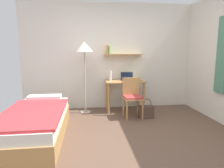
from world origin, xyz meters
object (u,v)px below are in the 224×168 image
desk (125,87)px  water_bottle (110,76)px  desk_chair (132,95)px  handbag (146,112)px  standing_lamp (84,51)px  book_stack (136,79)px  bed (36,123)px  laptop (127,78)px

desk → water_bottle: water_bottle is taller
desk → desk_chair: bearing=-81.3°
desk_chair → handbag: bearing=-29.6°
standing_lamp → handbag: standing_lamp is taller
standing_lamp → handbag: (1.30, -0.57, -1.29)m
handbag → desk: bearing=118.3°
desk_chair → book_stack: (0.22, 0.55, 0.28)m
bed → desk_chair: desk_chair is taller
laptop → standing_lamp: bearing=-170.9°
water_bottle → handbag: (0.69, -0.70, -0.70)m
bed → handbag: bearing=17.5°
desk → desk_chair: 0.52m
book_stack → handbag: 0.94m
desk_chair → book_stack: desk_chair is taller
water_bottle → book_stack: 0.64m
standing_lamp → handbag: bearing=-23.6°
standing_lamp → laptop: size_ratio=5.27×
water_bottle → book_stack: bearing=0.6°
standing_lamp → laptop: standing_lamp is taller
book_stack → water_bottle: bearing=-179.4°
bed → handbag: bed is taller
desk → book_stack: (0.29, 0.05, 0.17)m
desk_chair → handbag: size_ratio=1.98×
desk → handbag: size_ratio=2.13×
standing_lamp → book_stack: (1.24, 0.14, -0.68)m
standing_lamp → water_bottle: 0.86m
desk_chair → water_bottle: bearing=127.4°
desk_chair → laptop: 0.65m
bed → water_bottle: 2.06m
bed → laptop: laptop is taller
book_stack → handbag: (0.06, -0.71, -0.61)m
desk → laptop: bearing=44.0°
water_bottle → desk_chair: bearing=-52.6°
desk → water_bottle: bearing=172.3°
desk_chair → desk: bearing=98.7°
bed → water_bottle: size_ratio=8.20×
bed → book_stack: (2.05, 1.38, 0.52)m
laptop → handbag: 1.00m
bed → book_stack: book_stack is taller
desk → water_bottle: size_ratio=3.83×
bed → desk: size_ratio=2.14×
desk → water_bottle: 0.44m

